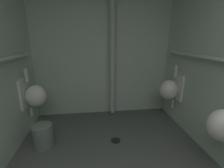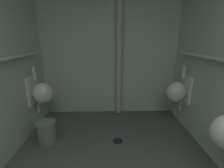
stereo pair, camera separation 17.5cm
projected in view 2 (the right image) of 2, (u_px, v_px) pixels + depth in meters
wall_back at (110, 45)px, 2.82m from camera, size 2.58×0.06×2.62m
urinal_left_mid at (41, 93)px, 2.45m from camera, size 0.32×0.30×0.76m
urinal_right_far at (177, 91)px, 2.51m from camera, size 0.32×0.30×0.76m
standpipe_back_wall at (119, 45)px, 2.72m from camera, size 0.10×0.10×2.57m
floor_drain at (118, 141)px, 2.24m from camera, size 0.14×0.14×0.01m
waste_bin at (47, 132)px, 2.19m from camera, size 0.26×0.26×0.32m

